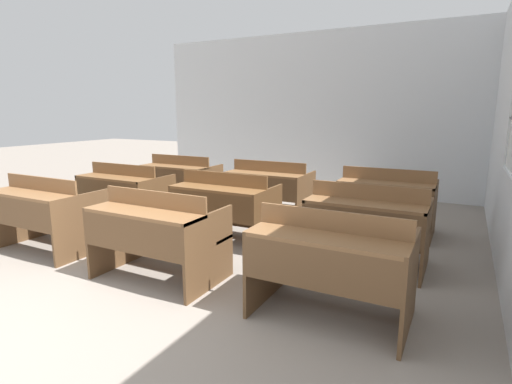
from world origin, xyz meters
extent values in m
plane|color=gray|center=(0.00, 0.00, 0.00)|extent=(30.00, 30.00, 0.00)
cube|color=silver|center=(0.00, 5.92, 1.50)|extent=(6.35, 0.06, 2.99)
cube|color=silver|center=(3.15, 2.94, 0.49)|extent=(0.06, 5.89, 0.98)
cube|color=silver|center=(3.15, 4.63, 1.73)|extent=(0.06, 2.52, 1.51)
cube|color=brown|center=(-1.89, 1.26, 0.34)|extent=(0.03, 0.73, 0.69)
cube|color=brown|center=(-0.78, 1.26, 0.34)|extent=(0.03, 0.73, 0.69)
cube|color=brown|center=(-1.33, 1.06, 0.67)|extent=(1.14, 0.33, 0.03)
cube|color=brown|center=(-1.33, 0.91, 0.50)|extent=(1.08, 0.02, 0.31)
cube|color=brown|center=(-1.33, 1.21, 0.76)|extent=(1.14, 0.02, 0.15)
cube|color=brown|center=(-1.33, 1.49, 0.39)|extent=(1.14, 0.28, 0.03)
cube|color=brown|center=(-1.33, 1.49, 0.14)|extent=(1.08, 0.04, 0.04)
cube|color=brown|center=(-0.25, 1.23, 0.34)|extent=(0.03, 0.73, 0.69)
cube|color=brown|center=(0.86, 1.23, 0.34)|extent=(0.03, 0.73, 0.69)
cube|color=brown|center=(0.31, 1.03, 0.67)|extent=(1.14, 0.33, 0.03)
cube|color=brown|center=(0.31, 0.88, 0.50)|extent=(1.08, 0.02, 0.31)
cube|color=brown|center=(0.31, 1.18, 0.76)|extent=(1.14, 0.02, 0.15)
cube|color=brown|center=(0.31, 1.46, 0.39)|extent=(1.14, 0.28, 0.03)
cube|color=brown|center=(0.31, 1.46, 0.14)|extent=(1.08, 0.04, 0.04)
cube|color=brown|center=(1.39, 1.27, 0.34)|extent=(0.03, 0.73, 0.69)
cube|color=brown|center=(2.50, 1.27, 0.34)|extent=(0.03, 0.73, 0.69)
cube|color=brown|center=(1.94, 1.07, 0.67)|extent=(1.14, 0.33, 0.03)
cube|color=brown|center=(1.94, 0.92, 0.50)|extent=(1.08, 0.02, 0.31)
cube|color=brown|center=(1.94, 1.22, 0.76)|extent=(1.14, 0.02, 0.15)
cube|color=brown|center=(1.94, 1.50, 0.39)|extent=(1.14, 0.28, 0.03)
cube|color=brown|center=(1.94, 1.50, 0.14)|extent=(1.08, 0.04, 0.04)
cube|color=brown|center=(-1.89, 2.46, 0.34)|extent=(0.03, 0.73, 0.69)
cube|color=brown|center=(-0.78, 2.46, 0.34)|extent=(0.03, 0.73, 0.69)
cube|color=brown|center=(-1.34, 2.25, 0.67)|extent=(1.14, 0.33, 0.03)
cube|color=brown|center=(-1.34, 2.10, 0.50)|extent=(1.08, 0.02, 0.31)
cube|color=brown|center=(-1.34, 2.40, 0.76)|extent=(1.14, 0.02, 0.15)
cube|color=brown|center=(-1.34, 2.68, 0.39)|extent=(1.14, 0.28, 0.03)
cube|color=brown|center=(-1.34, 2.68, 0.14)|extent=(1.08, 0.04, 0.04)
cube|color=#53361D|center=(-0.28, 2.45, 0.34)|extent=(0.03, 0.73, 0.69)
cube|color=#53361D|center=(0.83, 2.45, 0.34)|extent=(0.03, 0.73, 0.69)
cube|color=brown|center=(0.28, 2.24, 0.67)|extent=(1.14, 0.33, 0.03)
cube|color=#53361D|center=(0.28, 2.09, 0.50)|extent=(1.08, 0.02, 0.31)
cube|color=brown|center=(0.28, 2.39, 0.76)|extent=(1.14, 0.02, 0.15)
cube|color=brown|center=(0.28, 2.67, 0.39)|extent=(1.14, 0.28, 0.03)
cube|color=#53361D|center=(0.28, 2.67, 0.14)|extent=(1.08, 0.04, 0.04)
cube|color=brown|center=(1.39, 2.45, 0.34)|extent=(0.03, 0.73, 0.69)
cube|color=brown|center=(2.50, 2.45, 0.34)|extent=(0.03, 0.73, 0.69)
cube|color=brown|center=(1.95, 2.25, 0.67)|extent=(1.14, 0.33, 0.03)
cube|color=brown|center=(1.95, 2.10, 0.50)|extent=(1.08, 0.02, 0.31)
cube|color=brown|center=(1.95, 2.40, 0.76)|extent=(1.14, 0.02, 0.15)
cube|color=brown|center=(1.95, 2.68, 0.39)|extent=(1.14, 0.28, 0.03)
cube|color=brown|center=(1.95, 2.68, 0.14)|extent=(1.08, 0.04, 0.04)
cube|color=brown|center=(-1.88, 3.66, 0.34)|extent=(0.03, 0.73, 0.69)
cube|color=brown|center=(-0.77, 3.66, 0.34)|extent=(0.03, 0.73, 0.69)
cube|color=brown|center=(-1.32, 3.46, 0.67)|extent=(1.14, 0.33, 0.03)
cube|color=brown|center=(-1.32, 3.31, 0.50)|extent=(1.08, 0.02, 0.31)
cube|color=brown|center=(-1.32, 3.61, 0.76)|extent=(1.14, 0.02, 0.15)
cube|color=brown|center=(-1.32, 3.89, 0.39)|extent=(1.14, 0.28, 0.03)
cube|color=brown|center=(-1.32, 3.89, 0.14)|extent=(1.08, 0.04, 0.04)
cube|color=brown|center=(-0.28, 3.66, 0.34)|extent=(0.03, 0.73, 0.69)
cube|color=brown|center=(0.83, 3.66, 0.34)|extent=(0.03, 0.73, 0.69)
cube|color=brown|center=(0.28, 3.46, 0.67)|extent=(1.14, 0.33, 0.03)
cube|color=brown|center=(0.28, 3.31, 0.50)|extent=(1.08, 0.02, 0.31)
cube|color=brown|center=(0.28, 3.61, 0.76)|extent=(1.14, 0.02, 0.15)
cube|color=brown|center=(0.28, 3.89, 0.39)|extent=(1.14, 0.28, 0.03)
cube|color=brown|center=(0.28, 3.89, 0.14)|extent=(1.08, 0.04, 0.04)
cube|color=brown|center=(1.37, 3.68, 0.34)|extent=(0.03, 0.73, 0.69)
cube|color=brown|center=(2.48, 3.68, 0.34)|extent=(0.03, 0.73, 0.69)
cube|color=brown|center=(1.92, 3.48, 0.67)|extent=(1.14, 0.33, 0.03)
cube|color=brown|center=(1.92, 3.32, 0.50)|extent=(1.08, 0.02, 0.31)
cube|color=brown|center=(1.92, 3.63, 0.76)|extent=(1.14, 0.02, 0.15)
cube|color=brown|center=(1.92, 3.90, 0.39)|extent=(1.14, 0.28, 0.03)
cube|color=brown|center=(1.92, 3.90, 0.14)|extent=(1.08, 0.04, 0.04)
cube|color=#2D6638|center=(-2.29, 1.51, 0.20)|extent=(0.33, 0.25, 0.39)
cube|color=#397F46|center=(-2.29, 1.37, 0.13)|extent=(0.23, 0.02, 0.17)
camera|label=1|loc=(2.74, -1.50, 1.54)|focal=28.00mm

